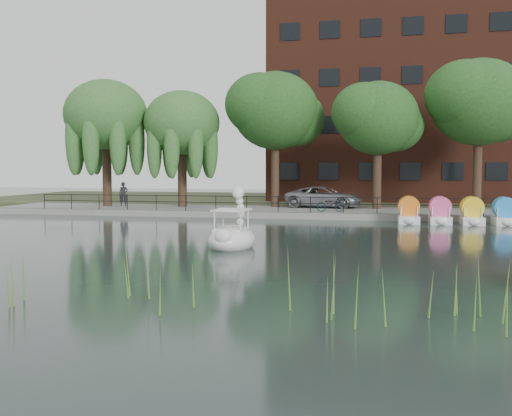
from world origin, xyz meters
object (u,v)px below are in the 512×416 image
(minivan, at_px, (324,195))
(swan_boat, at_px, (232,234))
(bicycle, at_px, (331,204))
(pedestrian, at_px, (124,192))

(minivan, relative_size, swan_boat, 2.04)
(bicycle, xyz_separation_m, pedestrian, (-14.82, 2.11, 0.49))
(minivan, height_order, pedestrian, pedestrian)
(bicycle, height_order, pedestrian, pedestrian)
(bicycle, bearing_deg, minivan, 1.87)
(bicycle, distance_m, swan_boat, 14.25)
(pedestrian, bearing_deg, minivan, -14.49)
(bicycle, distance_m, pedestrian, 14.98)
(bicycle, relative_size, pedestrian, 0.87)
(minivan, bearing_deg, bicycle, -162.09)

